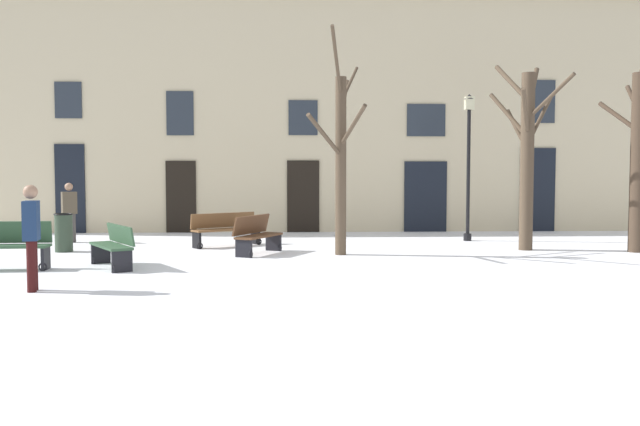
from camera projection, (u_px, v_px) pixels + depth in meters
ground_plane at (324, 276)px, 12.57m from camera, size 37.95×37.95×0.00m
building_facade at (310, 107)px, 21.65m from camera, size 23.72×0.60×7.86m
tree_left_of_center at (341, 156)px, 15.58m from camera, size 1.34×2.45×5.03m
tree_center at (638, 156)px, 16.19m from camera, size 1.60×1.41×4.50m
tree_right_of_center at (526, 150)px, 16.60m from camera, size 1.44×2.42×4.69m
streetlamp at (469, 152)px, 18.79m from camera, size 0.30×0.30×4.06m
litter_bin at (64, 232)px, 16.30m from camera, size 0.44×0.44×0.92m
bench_by_litter_bin at (226, 229)px, 17.54m from camera, size 1.78×1.43×0.86m
bench_facing_shops at (113, 246)px, 13.60m from camera, size 1.22×1.63×0.86m
bench_back_to_back_right at (6, 245)px, 13.30m from camera, size 1.71×0.58×0.95m
bench_far_corner at (257, 235)px, 15.87m from camera, size 1.14×1.62×0.91m
person_strolling at (69, 210)px, 18.42m from camera, size 0.44×0.38×1.62m
person_near_bench at (31, 232)px, 10.86m from camera, size 0.29×0.42×1.71m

